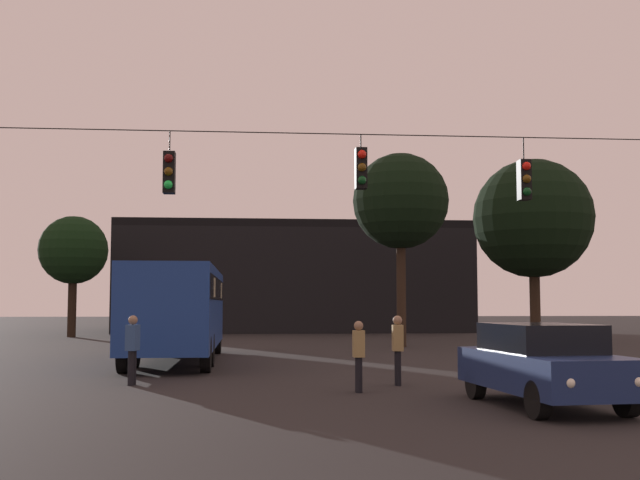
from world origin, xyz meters
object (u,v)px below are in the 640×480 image
(pedestrian_crossing_left, at_px, (398,346))
(city_bus, at_px, (179,304))
(pedestrian_crossing_center, at_px, (359,352))
(tree_left_silhouette, at_px, (401,202))
(pedestrian_crossing_right, at_px, (133,346))
(tree_right_far, at_px, (533,219))
(car_near_right, at_px, (543,363))
(tree_behind_building, at_px, (73,251))

(pedestrian_crossing_left, bearing_deg, city_bus, 125.97)
(city_bus, height_order, pedestrian_crossing_center, city_bus)
(city_bus, xyz_separation_m, tree_left_silhouette, (8.91, 7.94, 4.50))
(pedestrian_crossing_right, bearing_deg, tree_left_silhouette, 58.70)
(pedestrian_crossing_left, relative_size, tree_left_silhouette, 0.19)
(city_bus, xyz_separation_m, tree_right_far, (16.79, 12.97, 4.37))
(pedestrian_crossing_center, bearing_deg, tree_right_far, 61.41)
(car_near_right, relative_size, tree_behind_building, 0.65)
(tree_left_silhouette, xyz_separation_m, tree_right_far, (7.88, 5.03, -0.13))
(city_bus, relative_size, tree_left_silhouette, 1.29)
(tree_left_silhouette, bearing_deg, tree_behind_building, 145.54)
(tree_right_far, bearing_deg, city_bus, -142.30)
(pedestrian_crossing_center, height_order, tree_right_far, tree_right_far)
(car_near_right, bearing_deg, tree_right_far, 70.01)
(pedestrian_crossing_center, bearing_deg, pedestrian_crossing_left, 50.30)
(pedestrian_crossing_center, bearing_deg, tree_behind_building, 113.40)
(pedestrian_crossing_left, xyz_separation_m, tree_right_far, (11.02, 20.91, 5.33))
(tree_left_silhouette, distance_m, tree_right_far, 9.35)
(pedestrian_crossing_right, bearing_deg, pedestrian_crossing_center, -20.70)
(tree_right_far, bearing_deg, pedestrian_crossing_left, -117.79)
(pedestrian_crossing_right, xyz_separation_m, tree_behind_building, (-7.32, 26.70, 3.95))
(car_near_right, bearing_deg, pedestrian_crossing_center, 139.23)
(tree_behind_building, bearing_deg, city_bus, -68.26)
(city_bus, relative_size, car_near_right, 2.48)
(pedestrian_crossing_center, relative_size, tree_left_silhouette, 0.18)
(pedestrian_crossing_center, distance_m, tree_right_far, 25.89)
(car_near_right, relative_size, pedestrian_crossing_center, 2.92)
(pedestrian_crossing_right, bearing_deg, pedestrian_crossing_left, -5.48)
(city_bus, xyz_separation_m, pedestrian_crossing_right, (-0.39, -7.35, -0.96))
(pedestrian_crossing_left, relative_size, pedestrian_crossing_right, 1.00)
(city_bus, height_order, pedestrian_crossing_left, city_bus)
(tree_behind_building, bearing_deg, pedestrian_crossing_left, -63.72)
(tree_left_silhouette, distance_m, tree_behind_building, 20.21)
(pedestrian_crossing_center, bearing_deg, tree_left_silhouette, 76.15)
(car_near_right, xyz_separation_m, pedestrian_crossing_right, (-8.12, 4.55, 0.11))
(pedestrian_crossing_center, bearing_deg, city_bus, 116.75)
(car_near_right, relative_size, pedestrian_crossing_right, 2.75)
(pedestrian_crossing_right, height_order, tree_right_far, tree_right_far)
(pedestrian_crossing_left, distance_m, tree_left_silhouette, 17.08)
(tree_right_far, bearing_deg, tree_behind_building, 165.42)
(pedestrian_crossing_left, distance_m, pedestrian_crossing_right, 6.18)
(city_bus, xyz_separation_m, pedestrian_crossing_left, (5.76, -7.94, -0.96))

